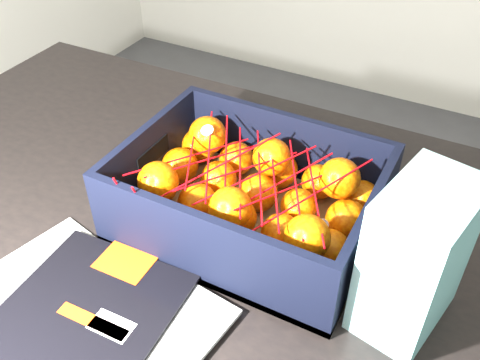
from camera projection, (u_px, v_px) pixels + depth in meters
The scene contains 6 objects.
table at pixel (180, 254), 0.91m from camera, with size 1.21×0.82×0.75m.
magazine_stack at pixel (67, 329), 0.66m from camera, with size 0.38×0.32×0.02m.
produce_crate at pixel (249, 205), 0.80m from camera, with size 0.37×0.27×0.13m.
clementine_heap at pixel (248, 198), 0.79m from camera, with size 0.35×0.26×0.11m.
mesh_net at pixel (242, 174), 0.75m from camera, with size 0.30×0.24×0.09m.
retail_carton at pixel (415, 258), 0.63m from camera, with size 0.09×0.14×0.20m, color white.
Camera 1 is at (0.14, -0.61, 1.32)m, focal length 39.89 mm.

